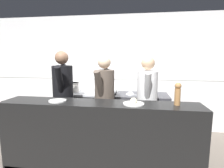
% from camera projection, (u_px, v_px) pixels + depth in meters
% --- Properties ---
extents(ground_plane, '(14.00, 14.00, 0.00)m').
position_uv_depth(ground_plane, '(107.00, 160.00, 2.84)').
color(ground_plane, '#6B6056').
extents(wall_back_tiled, '(8.00, 0.06, 2.60)m').
position_uv_depth(wall_back_tiled, '(118.00, 73.00, 4.06)').
color(wall_back_tiled, white).
rests_on(wall_back_tiled, ground_plane).
extents(oven_range, '(1.21, 0.71, 0.91)m').
position_uv_depth(oven_range, '(88.00, 112.00, 3.88)').
color(oven_range, '#232326').
rests_on(oven_range, ground_plane).
extents(prep_counter, '(1.07, 0.65, 0.89)m').
position_uv_depth(prep_counter, '(142.00, 115.00, 3.71)').
color(prep_counter, '#38383D').
rests_on(prep_counter, ground_plane).
extents(pass_counter, '(2.77, 0.45, 1.04)m').
position_uv_depth(pass_counter, '(99.00, 138.00, 2.48)').
color(pass_counter, black).
rests_on(pass_counter, ground_plane).
extents(stock_pot, '(0.30, 0.30, 0.20)m').
position_uv_depth(stock_pot, '(72.00, 87.00, 3.82)').
color(stock_pot, beige).
rests_on(stock_pot, oven_range).
extents(sauce_pot, '(0.24, 0.24, 0.21)m').
position_uv_depth(sauce_pot, '(101.00, 87.00, 3.76)').
color(sauce_pot, '#2D2D33').
rests_on(sauce_pot, oven_range).
extents(mixing_bowl_steel, '(0.20, 0.20, 0.08)m').
position_uv_depth(mixing_bowl_steel, '(130.00, 92.00, 3.65)').
color(mixing_bowl_steel, '#B7BABF').
rests_on(mixing_bowl_steel, prep_counter).
extents(chefs_knife, '(0.36, 0.18, 0.02)m').
position_uv_depth(chefs_knife, '(136.00, 95.00, 3.57)').
color(chefs_knife, '#B7BABF').
rests_on(chefs_knife, prep_counter).
extents(plated_dish_main, '(0.24, 0.24, 0.02)m').
position_uv_depth(plated_dish_main, '(58.00, 101.00, 2.46)').
color(plated_dish_main, white).
rests_on(plated_dish_main, pass_counter).
extents(plated_dish_appetiser, '(0.28, 0.28, 0.10)m').
position_uv_depth(plated_dish_appetiser, '(134.00, 103.00, 2.30)').
color(plated_dish_appetiser, white).
rests_on(plated_dish_appetiser, pass_counter).
extents(pepper_mill, '(0.08, 0.08, 0.30)m').
position_uv_depth(pepper_mill, '(178.00, 93.00, 2.25)').
color(pepper_mill, '#AD7A47').
rests_on(pepper_mill, pass_counter).
extents(chef_head_cook, '(0.43, 0.77, 1.76)m').
position_uv_depth(chef_head_cook, '(63.00, 95.00, 3.15)').
color(chef_head_cook, black).
rests_on(chef_head_cook, ground_plane).
extents(chef_sous, '(0.40, 0.74, 1.68)m').
position_uv_depth(chef_sous, '(105.00, 99.00, 3.04)').
color(chef_sous, black).
rests_on(chef_sous, ground_plane).
extents(chef_line, '(0.35, 0.73, 1.67)m').
position_uv_depth(chef_line, '(147.00, 101.00, 2.96)').
color(chef_line, black).
rests_on(chef_line, ground_plane).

